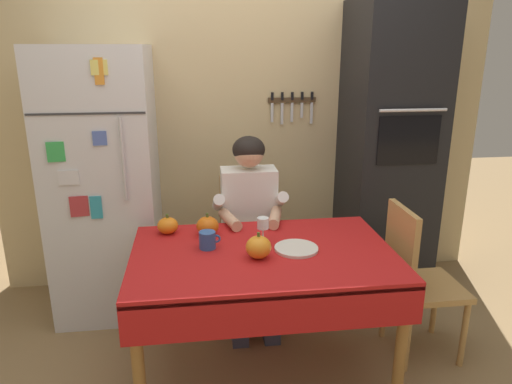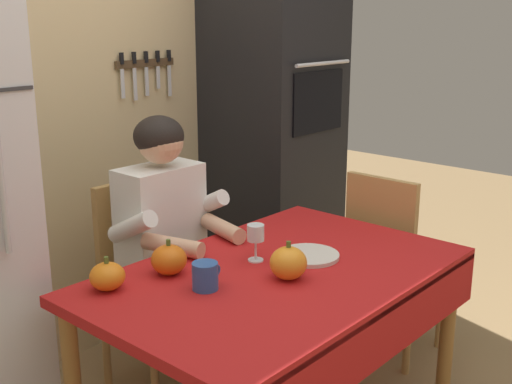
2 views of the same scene
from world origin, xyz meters
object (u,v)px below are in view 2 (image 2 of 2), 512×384
(chair_behind_person, at_px, (145,274))
(pumpkin_small, at_px, (107,276))
(wine_glass, at_px, (256,235))
(serving_tray, at_px, (309,255))
(seated_person, at_px, (171,236))
(chair_right_side, at_px, (389,258))
(coffee_mug, at_px, (205,276))
(pumpkin_large, at_px, (288,263))
(wall_oven, at_px, (274,124))
(dining_table, at_px, (282,293))
(pumpkin_medium, at_px, (169,260))

(chair_behind_person, bearing_deg, pumpkin_small, -138.84)
(wine_glass, bearing_deg, serving_tray, -38.60)
(seated_person, bearing_deg, chair_behind_person, 90.00)
(chair_right_side, bearing_deg, coffee_mug, 178.44)
(pumpkin_small, bearing_deg, wine_glass, -20.79)
(seated_person, relative_size, coffee_mug, 10.62)
(pumpkin_small, bearing_deg, seated_person, 26.76)
(wine_glass, bearing_deg, pumpkin_large, -104.64)
(wine_glass, bearing_deg, wall_oven, 37.00)
(coffee_mug, relative_size, pumpkin_small, 0.97)
(wall_oven, relative_size, coffee_mug, 17.91)
(chair_behind_person, relative_size, seated_person, 0.75)
(wall_oven, distance_m, wine_glass, 1.31)
(dining_table, relative_size, pumpkin_small, 11.55)
(chair_behind_person, height_order, pumpkin_small, chair_behind_person)
(wall_oven, bearing_deg, pumpkin_medium, -154.78)
(pumpkin_small, bearing_deg, coffee_mug, -47.75)
(coffee_mug, bearing_deg, wall_oven, 31.52)
(chair_behind_person, distance_m, seated_person, 0.29)
(coffee_mug, relative_size, pumpkin_medium, 0.89)
(pumpkin_medium, relative_size, pumpkin_small, 1.08)
(pumpkin_small, bearing_deg, dining_table, -33.93)
(pumpkin_medium, distance_m, serving_tray, 0.54)
(chair_behind_person, relative_size, pumpkin_large, 6.63)
(dining_table, relative_size, serving_tray, 5.95)
(chair_right_side, distance_m, coffee_mug, 1.22)
(chair_behind_person, bearing_deg, chair_right_side, -38.69)
(seated_person, relative_size, serving_tray, 5.29)
(chair_behind_person, relative_size, coffee_mug, 7.93)
(chair_behind_person, distance_m, coffee_mug, 0.80)
(chair_behind_person, relative_size, pumpkin_small, 7.67)
(pumpkin_large, relative_size, pumpkin_medium, 1.07)
(wine_glass, bearing_deg, seated_person, 92.68)
(chair_behind_person, xyz_separation_m, chair_right_side, (0.91, -0.72, 0.00))
(wall_oven, xyz_separation_m, pumpkin_medium, (-1.33, -0.63, -0.26))
(wall_oven, xyz_separation_m, serving_tray, (-0.87, -0.91, -0.30))
(wall_oven, distance_m, serving_tray, 1.29)
(seated_person, bearing_deg, dining_table, -89.58)
(pumpkin_large, bearing_deg, coffee_mug, 148.69)
(wine_glass, bearing_deg, coffee_mug, -171.82)
(chair_right_side, relative_size, serving_tray, 3.95)
(chair_behind_person, xyz_separation_m, coffee_mug, (-0.29, -0.69, 0.28))
(seated_person, bearing_deg, wall_oven, 16.83)
(pumpkin_medium, bearing_deg, pumpkin_large, -54.46)
(pumpkin_large, bearing_deg, pumpkin_medium, 125.54)
(wall_oven, height_order, pumpkin_small, wall_oven)
(seated_person, bearing_deg, coffee_mug, -119.65)
(wall_oven, bearing_deg, pumpkin_large, -137.96)
(coffee_mug, distance_m, pumpkin_medium, 0.19)
(wall_oven, xyz_separation_m, chair_behind_person, (-1.05, -0.13, -0.54))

